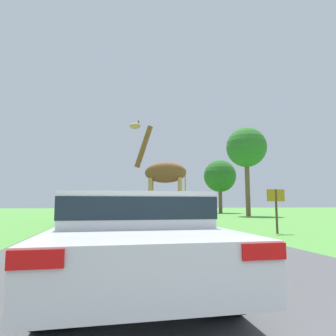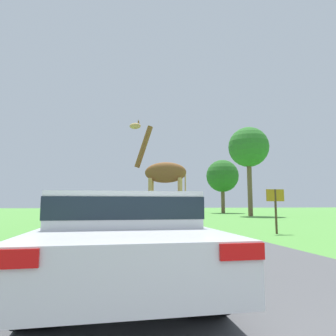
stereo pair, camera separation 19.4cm
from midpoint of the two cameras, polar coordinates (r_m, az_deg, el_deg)
road at (r=29.96m, az=-9.83°, el=-8.80°), size 6.96×120.00×0.00m
giraffe_near_road at (r=14.22m, az=-1.39°, el=-1.35°), size 2.77×1.24×5.19m
car_lead_maroon at (r=4.24m, az=-8.16°, el=-12.22°), size 1.92×4.25×1.22m
car_queue_right at (r=11.04m, az=-9.86°, el=-8.75°), size 1.82×4.07×1.26m
car_queue_left at (r=23.10m, az=-11.35°, el=-7.59°), size 1.73×4.54×1.35m
car_far_ahead at (r=30.24m, az=-7.81°, el=-7.44°), size 1.79×4.75×1.37m
car_verge_right at (r=17.85m, az=-14.87°, el=-7.69°), size 1.72×4.10×1.41m
tree_left_edge at (r=28.22m, az=14.50°, el=3.72°), size 3.62×3.62×8.02m
tree_right_cluster at (r=36.20m, az=9.70°, el=-1.55°), size 3.82×3.82×6.30m
sign_post at (r=11.75m, az=19.45°, el=-6.23°), size 0.70×0.08×1.61m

